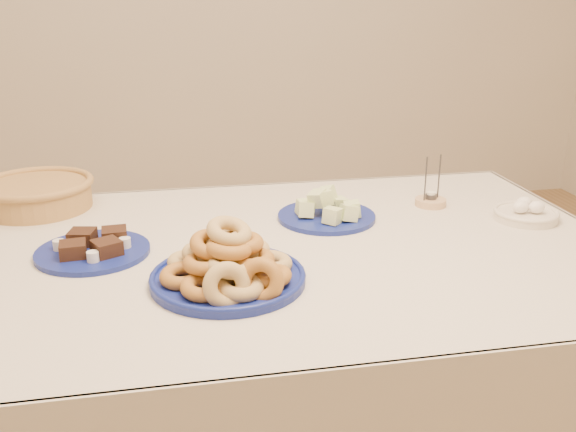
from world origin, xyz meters
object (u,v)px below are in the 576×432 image
object	(u,v)px
dining_table	(284,285)
candle_holder	(431,201)
brownie_plate	(93,248)
donut_platter	(229,266)
egg_bowl	(526,213)
melon_plate	(327,212)
wicker_basket	(37,193)

from	to	relation	value
dining_table	candle_holder	world-z (taller)	candle_holder
brownie_plate	candle_holder	bearing A→B (deg)	11.48
donut_platter	candle_holder	size ratio (longest dim) A/B	2.30
dining_table	candle_holder	distance (m)	0.56
dining_table	candle_holder	bearing A→B (deg)	25.87
egg_bowl	brownie_plate	bearing A→B (deg)	-178.64
melon_plate	wicker_basket	bearing A→B (deg)	162.50
dining_table	brownie_plate	xyz separation A→B (m)	(-0.46, 0.04, 0.12)
dining_table	brownie_plate	size ratio (longest dim) A/B	5.65
melon_plate	candle_holder	xyz separation A→B (m)	(0.33, 0.06, -0.01)
wicker_basket	dining_table	bearing A→B (deg)	-33.49
melon_plate	brownie_plate	xyz separation A→B (m)	(-0.62, -0.13, -0.01)
brownie_plate	candle_holder	world-z (taller)	candle_holder
wicker_basket	egg_bowl	size ratio (longest dim) A/B	1.96
melon_plate	brownie_plate	size ratio (longest dim) A/B	1.10
donut_platter	candle_holder	distance (m)	0.77
donut_platter	brownie_plate	xyz separation A→B (m)	(-0.31, 0.23, -0.03)
brownie_plate	candle_holder	distance (m)	0.97
brownie_plate	melon_plate	bearing A→B (deg)	12.25
donut_platter	melon_plate	size ratio (longest dim) A/B	1.06
wicker_basket	candle_holder	xyz separation A→B (m)	(1.14, -0.20, -0.03)
wicker_basket	egg_bowl	distance (m)	1.40
melon_plate	egg_bowl	xyz separation A→B (m)	(0.55, -0.11, -0.00)
dining_table	wicker_basket	distance (m)	0.80
brownie_plate	dining_table	bearing A→B (deg)	-5.34
donut_platter	wicker_basket	size ratio (longest dim) A/B	0.98
melon_plate	wicker_basket	size ratio (longest dim) A/B	0.93
melon_plate	donut_platter	bearing A→B (deg)	-130.78
dining_table	candle_holder	xyz separation A→B (m)	(0.49, 0.24, 0.12)
dining_table	wicker_basket	bearing A→B (deg)	146.51
candle_holder	dining_table	bearing A→B (deg)	-154.13
candle_holder	egg_bowl	distance (m)	0.27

